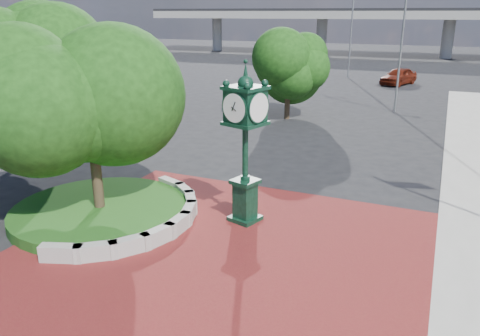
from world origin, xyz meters
name	(u,v)px	position (x,y,z in m)	size (l,w,h in m)	color
ground	(228,243)	(0.00, 0.00, 0.00)	(200.00, 200.00, 0.00)	black
plaza	(214,257)	(0.00, -1.00, 0.02)	(12.00, 12.00, 0.04)	maroon
planter_wall	(155,220)	(-2.71, 0.00, 0.27)	(2.96, 6.77, 0.54)	#9E9B93
grass_bed	(100,211)	(-5.00, 0.00, 0.20)	(6.10, 6.10, 0.40)	#1F4614
overpass	(415,15)	(-0.22, 70.00, 6.54)	(90.00, 12.00, 7.50)	#9E9B93
tree_planter	(90,113)	(-5.00, 0.00, 3.72)	(5.20, 5.20, 6.33)	#38281C
tree_northwest	(29,72)	(-13.00, 5.00, 4.12)	(5.60, 5.60, 6.93)	#38281C
tree_street	(288,71)	(-4.00, 18.00, 3.24)	(4.40, 4.40, 5.45)	#38281C
post_clock	(245,138)	(-0.15, 1.72, 2.98)	(1.36, 1.36, 5.43)	black
parked_car	(399,76)	(1.23, 37.51, 0.84)	(1.98, 4.92, 1.68)	#5F1C0D
street_lamp_near	(405,41)	(2.66, 23.41, 5.02)	(1.91, 0.47, 8.56)	slate
street_lamp_far	(353,29)	(-4.25, 40.91, 5.16)	(1.91, 0.81, 8.80)	slate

